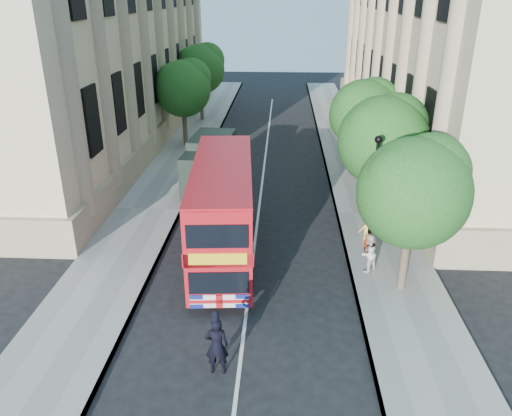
# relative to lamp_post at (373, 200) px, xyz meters

# --- Properties ---
(ground) EXTENTS (120.00, 120.00, 0.00)m
(ground) POSITION_rel_lamp_post_xyz_m (-5.00, -6.00, -2.51)
(ground) COLOR black
(ground) RESTS_ON ground
(pavement_right) EXTENTS (3.50, 80.00, 0.12)m
(pavement_right) POSITION_rel_lamp_post_xyz_m (0.75, 4.00, -2.45)
(pavement_right) COLOR gray
(pavement_right) RESTS_ON ground
(pavement_left) EXTENTS (3.50, 80.00, 0.12)m
(pavement_left) POSITION_rel_lamp_post_xyz_m (-10.75, 4.00, -2.45)
(pavement_left) COLOR gray
(pavement_left) RESTS_ON ground
(building_right) EXTENTS (12.00, 38.00, 18.00)m
(building_right) POSITION_rel_lamp_post_xyz_m (8.80, 18.00, 6.49)
(building_right) COLOR #C4B088
(building_right) RESTS_ON ground
(building_left) EXTENTS (12.00, 38.00, 18.00)m
(building_left) POSITION_rel_lamp_post_xyz_m (-18.80, 18.00, 6.49)
(building_left) COLOR #C4B088
(building_left) RESTS_ON ground
(tree_right_near) EXTENTS (4.00, 4.00, 6.08)m
(tree_right_near) POSITION_rel_lamp_post_xyz_m (0.84, -2.97, 1.74)
(tree_right_near) COLOR #473828
(tree_right_near) RESTS_ON ground
(tree_right_mid) EXTENTS (4.20, 4.20, 6.37)m
(tree_right_mid) POSITION_rel_lamp_post_xyz_m (0.84, 3.03, 1.93)
(tree_right_mid) COLOR #473828
(tree_right_mid) RESTS_ON ground
(tree_right_far) EXTENTS (4.00, 4.00, 6.15)m
(tree_right_far) POSITION_rel_lamp_post_xyz_m (0.84, 9.03, 1.80)
(tree_right_far) COLOR #473828
(tree_right_far) RESTS_ON ground
(tree_left_far) EXTENTS (4.00, 4.00, 6.30)m
(tree_left_far) POSITION_rel_lamp_post_xyz_m (-10.96, 16.03, 1.93)
(tree_left_far) COLOR #473828
(tree_left_far) RESTS_ON ground
(tree_left_back) EXTENTS (4.20, 4.20, 6.65)m
(tree_left_back) POSITION_rel_lamp_post_xyz_m (-10.96, 24.03, 2.20)
(tree_left_back) COLOR #473828
(tree_left_back) RESTS_ON ground
(lamp_post) EXTENTS (0.32, 0.32, 5.16)m
(lamp_post) POSITION_rel_lamp_post_xyz_m (0.00, 0.00, 0.00)
(lamp_post) COLOR black
(lamp_post) RESTS_ON pavement_right
(double_decker_bus) EXTENTS (3.01, 9.02, 4.10)m
(double_decker_bus) POSITION_rel_lamp_post_xyz_m (-6.24, -0.72, -0.25)
(double_decker_bus) COLOR #AB0B13
(double_decker_bus) RESTS_ON ground
(box_van) EXTENTS (2.60, 5.48, 3.04)m
(box_van) POSITION_rel_lamp_post_xyz_m (-7.91, 7.11, -1.02)
(box_van) COLOR black
(box_van) RESTS_ON ground
(police_constable) EXTENTS (0.73, 0.51, 1.92)m
(police_constable) POSITION_rel_lamp_post_xyz_m (-5.65, -7.81, -1.55)
(police_constable) COLOR black
(police_constable) RESTS_ON ground
(woman_pedestrian) EXTENTS (0.99, 0.97, 1.61)m
(woman_pedestrian) POSITION_rel_lamp_post_xyz_m (-0.31, -1.78, -1.59)
(woman_pedestrian) COLOR silver
(woman_pedestrian) RESTS_ON pavement_right
(child_a) EXTENTS (0.65, 0.37, 1.05)m
(child_a) POSITION_rel_lamp_post_xyz_m (-0.10, -0.51, -1.87)
(child_a) COLOR orange
(child_a) RESTS_ON pavement_right
(child_b) EXTENTS (0.82, 0.62, 1.12)m
(child_b) POSITION_rel_lamp_post_xyz_m (0.05, 1.07, -1.83)
(child_b) COLOR #F6C753
(child_b) RESTS_ON pavement_right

